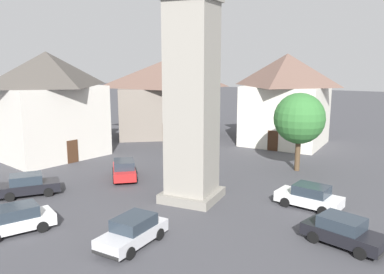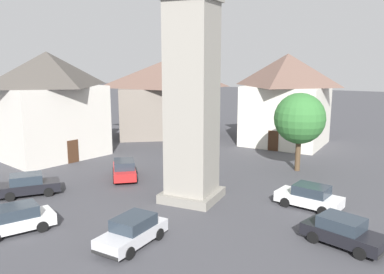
# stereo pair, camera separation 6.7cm
# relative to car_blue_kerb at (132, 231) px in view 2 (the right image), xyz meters

# --- Properties ---
(ground_plane) EXTENTS (200.00, 200.00, 0.00)m
(ground_plane) POSITION_rel_car_blue_kerb_xyz_m (-7.51, -0.07, -0.76)
(ground_plane) COLOR #424247
(car_blue_kerb) EXTENTS (4.29, 2.14, 1.53)m
(car_blue_kerb) POSITION_rel_car_blue_kerb_xyz_m (0.00, 0.00, 0.00)
(car_blue_kerb) COLOR silver
(car_blue_kerb) RESTS_ON ground
(car_silver_kerb) EXTENTS (4.33, 3.78, 1.53)m
(car_silver_kerb) POSITION_rel_car_blue_kerb_xyz_m (-9.57, -6.94, 0.00)
(car_silver_kerb) COLOR red
(car_silver_kerb) RESTS_ON ground
(car_red_corner) EXTENTS (4.17, 4.05, 1.53)m
(car_red_corner) POSITION_rel_car_blue_kerb_xyz_m (-3.46, -10.82, 0.00)
(car_red_corner) COLOR black
(car_red_corner) RESTS_ON ground
(car_white_side) EXTENTS (3.06, 4.46, 1.53)m
(car_white_side) POSITION_rel_car_blue_kerb_xyz_m (-4.44, 9.85, 0.00)
(car_white_side) COLOR black
(car_white_side) RESTS_ON ground
(car_black_far) EXTENTS (2.60, 4.41, 1.53)m
(car_black_far) POSITION_rel_car_blue_kerb_xyz_m (-9.16, 7.46, 0.00)
(car_black_far) COLOR white
(car_black_far) RESTS_ON ground
(car_green_alley) EXTENTS (4.42, 3.53, 1.53)m
(car_green_alley) POSITION_rel_car_blue_kerb_xyz_m (1.38, -6.72, 0.00)
(car_green_alley) COLOR white
(car_green_alley) RESTS_ON ground
(pedestrian) EXTENTS (0.50, 0.37, 1.69)m
(pedestrian) POSITION_rel_car_blue_kerb_xyz_m (-13.31, -4.87, 0.25)
(pedestrian) COLOR #2D3351
(pedestrian) RESTS_ON ground
(tree) EXTENTS (4.27, 4.27, 6.64)m
(tree) POSITION_rel_car_blue_kerb_xyz_m (-17.71, 5.17, 3.72)
(tree) COLOR brown
(tree) RESTS_ON ground
(building_shop_left) EXTENTS (11.17, 9.99, 10.05)m
(building_shop_left) POSITION_rel_car_blue_kerb_xyz_m (-12.87, -17.48, 4.37)
(building_shop_left) COLOR beige
(building_shop_left) RESTS_ON ground
(building_terrace_right) EXTENTS (8.83, 9.25, 9.89)m
(building_terrace_right) POSITION_rel_car_blue_kerb_xyz_m (-27.95, 1.91, 4.30)
(building_terrace_right) COLOR silver
(building_terrace_right) RESTS_ON ground
(building_corner_back) EXTENTS (12.42, 13.62, 9.12)m
(building_corner_back) POSITION_rel_car_blue_kerb_xyz_m (-26.81, -12.52, 3.90)
(building_corner_back) COLOR slate
(building_corner_back) RESTS_ON ground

